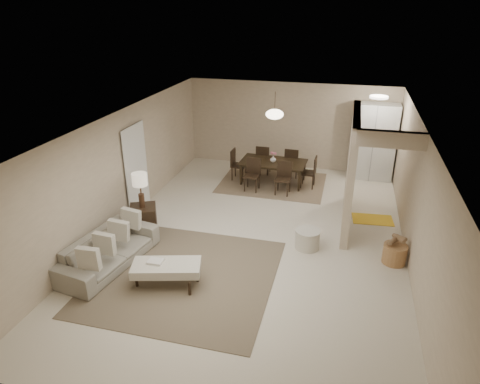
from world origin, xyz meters
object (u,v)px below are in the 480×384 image
(side_table, at_px, (144,219))
(wicker_basket, at_px, (395,254))
(pantry_cabinet, at_px, (373,142))
(round_pouf, at_px, (307,239))
(sofa, at_px, (109,251))
(ottoman_bench, at_px, (166,268))
(dining_table, at_px, (273,173))

(side_table, xyz_separation_m, wicker_basket, (5.15, 0.08, -0.11))
(pantry_cabinet, distance_m, side_table, 6.56)
(round_pouf, xyz_separation_m, wicker_basket, (1.66, -0.13, -0.01))
(sofa, height_order, round_pouf, sofa)
(side_table, relative_size, wicker_basket, 1.33)
(ottoman_bench, bearing_deg, dining_table, 64.02)
(pantry_cabinet, relative_size, sofa, 0.99)
(pantry_cabinet, xyz_separation_m, side_table, (-4.75, -4.46, -0.75))
(pantry_cabinet, height_order, side_table, pantry_cabinet)
(side_table, bearing_deg, pantry_cabinet, 43.19)
(sofa, height_order, ottoman_bench, sofa)
(pantry_cabinet, relative_size, round_pouf, 4.15)
(sofa, distance_m, side_table, 1.35)
(pantry_cabinet, height_order, ottoman_bench, pantry_cabinet)
(pantry_cabinet, height_order, sofa, pantry_cabinet)
(pantry_cabinet, bearing_deg, side_table, -136.81)
(ottoman_bench, bearing_deg, round_pouf, 24.28)
(ottoman_bench, relative_size, round_pouf, 2.53)
(dining_table, bearing_deg, pantry_cabinet, 25.55)
(ottoman_bench, xyz_separation_m, round_pouf, (2.24, 1.85, -0.14))
(sofa, distance_m, wicker_basket, 5.39)
(pantry_cabinet, distance_m, round_pouf, 4.52)
(wicker_basket, bearing_deg, ottoman_bench, -156.18)
(sofa, bearing_deg, round_pouf, -56.93)
(pantry_cabinet, relative_size, dining_table, 1.20)
(sofa, relative_size, side_table, 3.59)
(round_pouf, relative_size, wicker_basket, 1.14)
(sofa, xyz_separation_m, dining_table, (2.24, 4.70, -0.00))
(sofa, bearing_deg, wicker_basket, -65.32)
(sofa, distance_m, round_pouf, 3.86)
(dining_table, bearing_deg, sofa, -113.13)
(sofa, bearing_deg, pantry_cabinet, -30.23)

